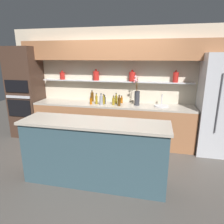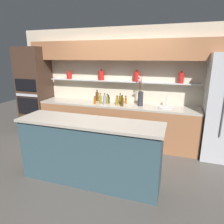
% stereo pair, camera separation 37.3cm
% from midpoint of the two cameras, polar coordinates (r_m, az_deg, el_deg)
% --- Properties ---
extents(ground_plane, '(12.00, 12.00, 0.00)m').
position_cam_midpoint_polar(ground_plane, '(3.75, -0.86, -15.92)').
color(ground_plane, '#4C4742').
extents(back_wall_unit, '(5.20, 0.44, 2.60)m').
position_cam_midpoint_polar(back_wall_unit, '(4.68, 5.33, 10.51)').
color(back_wall_unit, beige).
rests_on(back_wall_unit, ground_plane).
extents(back_counter_unit, '(3.61, 0.62, 0.92)m').
position_cam_midpoint_polar(back_counter_unit, '(4.65, 3.37, -3.25)').
color(back_counter_unit, '#99603D').
rests_on(back_counter_unit, ground_plane).
extents(island_counter, '(2.27, 0.61, 1.02)m').
position_cam_midpoint_polar(island_counter, '(3.21, -3.02, -11.23)').
color(island_counter, '#334C56').
rests_on(island_counter, ground_plane).
extents(oven_tower, '(0.71, 0.64, 2.18)m').
position_cam_midpoint_polar(oven_tower, '(5.46, -19.31, 5.55)').
color(oven_tower, '#3D281E').
rests_on(oven_tower, ground_plane).
extents(flower_vase, '(0.14, 0.16, 0.65)m').
position_cam_midpoint_polar(flower_vase, '(4.37, 10.55, 4.31)').
color(flower_vase, '#2D2D33').
rests_on(flower_vase, back_counter_unit).
extents(sink_fixture, '(0.31, 0.31, 0.25)m').
position_cam_midpoint_polar(sink_fixture, '(4.38, 17.43, 1.45)').
color(sink_fixture, '#B7B7BC').
rests_on(sink_fixture, back_counter_unit).
extents(bottle_oil_0, '(0.06, 0.06, 0.24)m').
position_cam_midpoint_polar(bottle_oil_0, '(4.56, 4.69, 3.60)').
color(bottle_oil_0, brown).
rests_on(bottle_oil_0, back_counter_unit).
extents(bottle_sauce_1, '(0.06, 0.06, 0.20)m').
position_cam_midpoint_polar(bottle_sauce_1, '(4.57, 1.30, 3.48)').
color(bottle_sauce_1, black).
rests_on(bottle_sauce_1, back_counter_unit).
extents(bottle_oil_2, '(0.06, 0.06, 0.23)m').
position_cam_midpoint_polar(bottle_oil_2, '(4.50, 1.01, 3.43)').
color(bottle_oil_2, olive).
rests_on(bottle_oil_2, back_counter_unit).
extents(bottle_sauce_3, '(0.05, 0.05, 0.17)m').
position_cam_midpoint_polar(bottle_sauce_3, '(4.59, 6.28, 3.33)').
color(bottle_sauce_3, '#9E4C0A').
rests_on(bottle_sauce_3, back_counter_unit).
extents(bottle_spirit_4, '(0.08, 0.08, 0.26)m').
position_cam_midpoint_polar(bottle_spirit_4, '(4.43, 0.29, 3.39)').
color(bottle_spirit_4, gray).
rests_on(bottle_spirit_4, back_counter_unit).
extents(bottle_oil_5, '(0.05, 0.05, 0.25)m').
position_cam_midpoint_polar(bottle_oil_5, '(4.53, -1.00, 3.62)').
color(bottle_oil_5, olive).
rests_on(bottle_oil_5, back_counter_unit).
extents(bottle_spirit_6, '(0.06, 0.06, 0.24)m').
position_cam_midpoint_polar(bottle_spirit_6, '(4.32, 5.39, 2.95)').
color(bottle_spirit_6, '#4C2D0C').
rests_on(bottle_spirit_6, back_counter_unit).
extents(bottle_sauce_7, '(0.05, 0.05, 0.18)m').
position_cam_midpoint_polar(bottle_sauce_7, '(4.52, -2.61, 3.24)').
color(bottle_sauce_7, '#9E4C0A').
rests_on(bottle_sauce_7, back_counter_unit).
extents(bottle_sauce_8, '(0.05, 0.05, 0.20)m').
position_cam_midpoint_polar(bottle_sauce_8, '(4.48, 3.90, 3.23)').
color(bottle_sauce_8, black).
rests_on(bottle_sauce_8, back_counter_unit).
extents(bottle_spirit_9, '(0.08, 0.08, 0.27)m').
position_cam_midpoint_polar(bottle_spirit_9, '(4.83, -2.06, 4.47)').
color(bottle_spirit_9, '#4C2D0C').
rests_on(bottle_spirit_9, back_counter_unit).
extents(bottle_oil_10, '(0.06, 0.06, 0.21)m').
position_cam_midpoint_polar(bottle_oil_10, '(4.41, 3.80, 3.03)').
color(bottle_oil_10, olive).
rests_on(bottle_oil_10, back_counter_unit).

